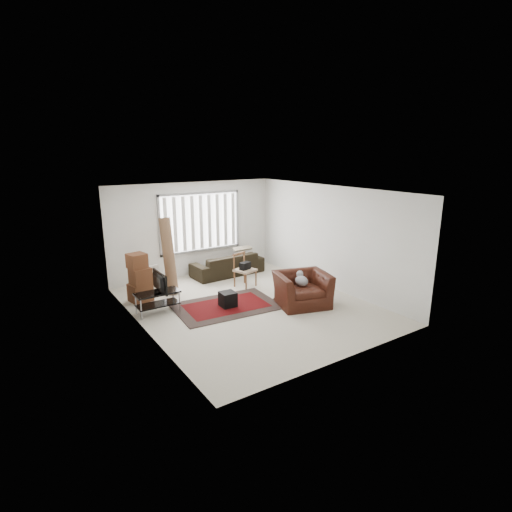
{
  "coord_description": "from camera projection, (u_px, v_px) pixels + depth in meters",
  "views": [
    {
      "loc": [
        -4.75,
        -7.41,
        3.54
      ],
      "look_at": [
        0.46,
        0.45,
        1.05
      ],
      "focal_mm": 28.0,
      "sensor_mm": 36.0,
      "label": 1
    }
  ],
  "objects": [
    {
      "name": "room",
      "position": [
        240.0,
        229.0,
        9.39
      ],
      "size": [
        6.0,
        6.02,
        2.71
      ],
      "color": "beige",
      "rests_on": "ground"
    },
    {
      "name": "persian_rug",
      "position": [
        226.0,
        306.0,
        9.37
      ],
      "size": [
        2.49,
        1.77,
        0.02
      ],
      "color": "black",
      "rests_on": "ground"
    },
    {
      "name": "tv_stand",
      "position": [
        158.0,
        298.0,
        8.93
      ],
      "size": [
        0.98,
        0.44,
        0.49
      ],
      "color": "black",
      "rests_on": "ground"
    },
    {
      "name": "tv",
      "position": [
        157.0,
        282.0,
        8.84
      ],
      "size": [
        0.1,
        0.79,
        0.46
      ],
      "primitive_type": "imported",
      "rotation": [
        0.0,
        0.0,
        1.57
      ],
      "color": "black",
      "rests_on": "tv_stand"
    },
    {
      "name": "subwoofer",
      "position": [
        228.0,
        299.0,
        9.3
      ],
      "size": [
        0.36,
        0.36,
        0.35
      ],
      "primitive_type": "cube",
      "rotation": [
        0.0,
        0.0,
        -0.04
      ],
      "color": "black",
      "rests_on": "persian_rug"
    },
    {
      "name": "moving_boxes",
      "position": [
        140.0,
        279.0,
        9.58
      ],
      "size": [
        0.56,
        0.53,
        1.18
      ],
      "color": "brown",
      "rests_on": "ground"
    },
    {
      "name": "white_flatpack",
      "position": [
        150.0,
        281.0,
        10.08
      ],
      "size": [
        0.6,
        0.33,
        0.73
      ],
      "primitive_type": "cube",
      "rotation": [
        -0.18,
        0.0,
        0.23
      ],
      "color": "silver",
      "rests_on": "ground"
    },
    {
      "name": "rolled_rug",
      "position": [
        169.0,
        256.0,
        10.09
      ],
      "size": [
        0.29,
        0.62,
        1.94
      ],
      "primitive_type": "cylinder",
      "rotation": [
        -0.18,
        0.0,
        0.01
      ],
      "color": "brown",
      "rests_on": "ground"
    },
    {
      "name": "sofa",
      "position": [
        227.0,
        261.0,
        11.7
      ],
      "size": [
        2.16,
        1.01,
        0.82
      ],
      "primitive_type": "imported",
      "rotation": [
        0.0,
        0.0,
        3.18
      ],
      "color": "black",
      "rests_on": "ground"
    },
    {
      "name": "side_chair",
      "position": [
        245.0,
        268.0,
        10.66
      ],
      "size": [
        0.6,
        0.6,
        0.9
      ],
      "rotation": [
        0.0,
        0.0,
        0.3
      ],
      "color": "#947B61",
      "rests_on": "ground"
    },
    {
      "name": "armchair",
      "position": [
        302.0,
        287.0,
        9.36
      ],
      "size": [
        1.45,
        1.35,
        0.89
      ],
      "rotation": [
        0.0,
        0.0,
        -0.29
      ],
      "color": "#36130B",
      "rests_on": "ground"
    }
  ]
}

